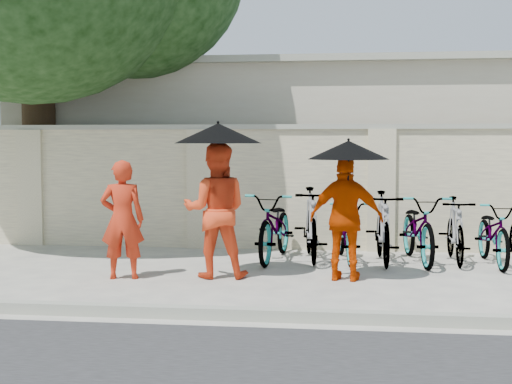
# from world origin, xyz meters

# --- Properties ---
(ground) EXTENTS (80.00, 80.00, 0.00)m
(ground) POSITION_xyz_m (0.00, 0.00, 0.00)
(ground) COLOR beige
(kerb) EXTENTS (40.00, 0.16, 0.12)m
(kerb) POSITION_xyz_m (0.00, -1.70, 0.06)
(kerb) COLOR gray
(kerb) RESTS_ON ground
(compound_wall) EXTENTS (20.00, 0.30, 2.00)m
(compound_wall) POSITION_xyz_m (1.00, 3.20, 1.00)
(compound_wall) COLOR beige
(compound_wall) RESTS_ON ground
(building_behind) EXTENTS (14.00, 6.00, 3.20)m
(building_behind) POSITION_xyz_m (2.00, 7.00, 1.60)
(building_behind) COLOR #BAB49D
(building_behind) RESTS_ON ground
(monk_left) EXTENTS (0.63, 0.47, 1.56)m
(monk_left) POSITION_xyz_m (-1.47, 0.27, 0.78)
(monk_left) COLOR red
(monk_left) RESTS_ON ground
(monk_center) EXTENTS (0.93, 0.76, 1.78)m
(monk_center) POSITION_xyz_m (-0.28, 0.51, 0.89)
(monk_center) COLOR #EA4019
(monk_center) RESTS_ON ground
(parasol_center) EXTENTS (1.14, 1.14, 1.02)m
(parasol_center) POSITION_xyz_m (-0.23, 0.43, 1.90)
(parasol_center) COLOR black
(parasol_center) RESTS_ON ground
(monk_right) EXTENTS (1.00, 0.55, 1.61)m
(monk_right) POSITION_xyz_m (1.43, 0.50, 0.81)
(monk_right) COLOR #BE3300
(monk_right) RESTS_ON ground
(parasol_right) EXTENTS (1.03, 1.03, 0.89)m
(parasol_right) POSITION_xyz_m (1.45, 0.42, 1.69)
(parasol_right) COLOR black
(parasol_right) RESTS_ON ground
(bike_0) EXTENTS (0.89, 2.03, 1.04)m
(bike_0) POSITION_xyz_m (0.38, 1.96, 0.52)
(bike_0) COLOR #9D9D9D
(bike_0) RESTS_ON ground
(bike_1) EXTENTS (0.72, 1.87, 1.10)m
(bike_1) POSITION_xyz_m (0.91, 2.04, 0.55)
(bike_1) COLOR #9D9D9D
(bike_1) RESTS_ON ground
(bike_2) EXTENTS (0.84, 1.83, 0.92)m
(bike_2) POSITION_xyz_m (1.44, 2.03, 0.46)
(bike_2) COLOR #9D9D9D
(bike_2) RESTS_ON ground
(bike_3) EXTENTS (0.56, 1.78, 1.06)m
(bike_3) POSITION_xyz_m (1.97, 1.89, 0.53)
(bike_3) COLOR #9D9D9D
(bike_3) RESTS_ON ground
(bike_4) EXTENTS (0.90, 2.01, 1.02)m
(bike_4) POSITION_xyz_m (2.50, 2.00, 0.51)
(bike_4) COLOR #9D9D9D
(bike_4) RESTS_ON ground
(bike_5) EXTENTS (0.48, 1.62, 0.97)m
(bike_5) POSITION_xyz_m (3.04, 2.06, 0.49)
(bike_5) COLOR #9D9D9D
(bike_5) RESTS_ON ground
(bike_6) EXTENTS (0.68, 1.80, 0.94)m
(bike_6) POSITION_xyz_m (3.57, 1.92, 0.47)
(bike_6) COLOR #9D9D9D
(bike_6) RESTS_ON ground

